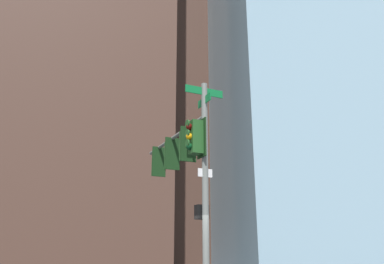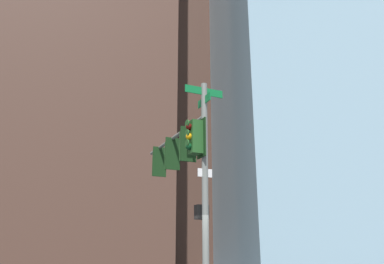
% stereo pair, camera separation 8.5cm
% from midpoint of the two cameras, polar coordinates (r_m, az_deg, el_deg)
% --- Properties ---
extents(signal_pole_assembly, '(5.33, 1.39, 6.48)m').
position_cam_midpoint_polar(signal_pole_assembly, '(12.77, -1.61, -3.83)').
color(signal_pole_assembly, slate).
rests_on(signal_pole_assembly, ground_plane).
extents(building_brick_midblock, '(23.55, 16.38, 31.94)m').
position_cam_midpoint_polar(building_brick_midblock, '(53.67, -3.88, -1.74)').
color(building_brick_midblock, '#4C3328').
rests_on(building_brick_midblock, ground_plane).
extents(building_brick_farside, '(21.96, 15.27, 50.06)m').
position_cam_midpoint_polar(building_brick_farside, '(74.36, -1.48, 1.02)').
color(building_brick_farside, '#845B47').
rests_on(building_brick_farside, ground_plane).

